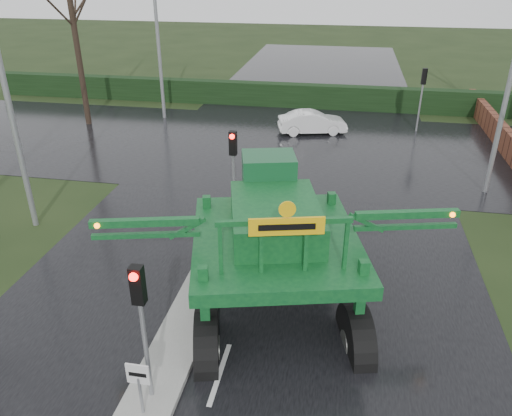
% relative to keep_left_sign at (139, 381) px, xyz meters
% --- Properties ---
extents(ground, '(140.00, 140.00, 0.00)m').
position_rel_keep_left_sign_xyz_m(ground, '(1.30, 1.50, -1.06)').
color(ground, black).
rests_on(ground, ground).
extents(road_main, '(14.00, 80.00, 0.02)m').
position_rel_keep_left_sign_xyz_m(road_main, '(1.30, 11.50, -1.05)').
color(road_main, black).
rests_on(road_main, ground).
extents(road_cross, '(80.00, 12.00, 0.02)m').
position_rel_keep_left_sign_xyz_m(road_cross, '(1.30, 17.50, -1.05)').
color(road_cross, black).
rests_on(road_cross, ground).
extents(median_island, '(1.20, 10.00, 0.16)m').
position_rel_keep_left_sign_xyz_m(median_island, '(0.00, 4.50, -0.97)').
color(median_island, gray).
rests_on(median_island, ground).
extents(hedge_row, '(44.00, 0.90, 1.50)m').
position_rel_keep_left_sign_xyz_m(hedge_row, '(1.30, 25.50, -0.31)').
color(hedge_row, black).
rests_on(hedge_row, ground).
extents(keep_left_sign, '(0.50, 0.07, 1.35)m').
position_rel_keep_left_sign_xyz_m(keep_left_sign, '(0.00, 0.00, 0.00)').
color(keep_left_sign, gray).
rests_on(keep_left_sign, ground).
extents(traffic_signal_near, '(0.26, 0.33, 3.52)m').
position_rel_keep_left_sign_xyz_m(traffic_signal_near, '(0.00, 0.49, 1.53)').
color(traffic_signal_near, gray).
rests_on(traffic_signal_near, ground).
extents(traffic_signal_mid, '(0.26, 0.33, 3.52)m').
position_rel_keep_left_sign_xyz_m(traffic_signal_mid, '(0.00, 8.99, 1.53)').
color(traffic_signal_mid, gray).
rests_on(traffic_signal_mid, ground).
extents(traffic_signal_far, '(0.26, 0.33, 3.52)m').
position_rel_keep_left_sign_xyz_m(traffic_signal_far, '(7.80, 21.51, 1.53)').
color(traffic_signal_far, gray).
rests_on(traffic_signal_far, ground).
extents(street_light_left_near, '(3.85, 0.30, 10.00)m').
position_rel_keep_left_sign_xyz_m(street_light_left_near, '(-6.89, 7.50, 4.93)').
color(street_light_left_near, gray).
rests_on(street_light_left_near, ground).
extents(street_light_right, '(3.85, 0.30, 10.00)m').
position_rel_keep_left_sign_xyz_m(street_light_right, '(9.49, 13.50, 4.93)').
color(street_light_right, gray).
rests_on(street_light_right, ground).
extents(street_light_left_far, '(3.85, 0.30, 10.00)m').
position_rel_keep_left_sign_xyz_m(street_light_left_far, '(-6.89, 21.50, 4.93)').
color(street_light_left_far, gray).
rests_on(street_light_left_far, ground).
extents(crop_sprayer, '(9.17, 6.73, 5.26)m').
position_rel_keep_left_sign_xyz_m(crop_sprayer, '(0.74, 2.46, 1.43)').
color(crop_sprayer, black).
rests_on(crop_sprayer, ground).
extents(white_sedan, '(3.97, 2.23, 1.24)m').
position_rel_keep_left_sign_xyz_m(white_sedan, '(1.99, 20.09, -1.06)').
color(white_sedan, white).
rests_on(white_sedan, ground).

